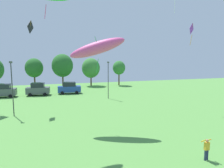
{
  "coord_description": "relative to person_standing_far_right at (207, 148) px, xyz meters",
  "views": [
    {
      "loc": [
        -2.14,
        2.43,
        7.22
      ],
      "look_at": [
        1.7,
        14.98,
        5.51
      ],
      "focal_mm": 32.0,
      "sensor_mm": 36.0,
      "label": 1
    }
  ],
  "objects": [
    {
      "name": "treeline_tree_3",
      "position": [
        -7.71,
        37.84,
        4.57
      ],
      "size": [
        4.94,
        4.94,
        8.19
      ],
      "color": "brown",
      "rests_on": "ground"
    },
    {
      "name": "light_post_0",
      "position": [
        -15.0,
        16.06,
        2.94
      ],
      "size": [
        0.36,
        0.2,
        6.85
      ],
      "color": "#2D2D33",
      "rests_on": "ground"
    },
    {
      "name": "kite_flying_10",
      "position": [
        7.84,
        12.18,
        10.08
      ],
      "size": [
        1.26,
        0.81,
        2.95
      ],
      "color": "purple"
    },
    {
      "name": "person_standing_far_right",
      "position": [
        0.0,
        0.0,
        0.0
      ],
      "size": [
        0.52,
        0.47,
        1.6
      ],
      "rotation": [
        0.0,
        0.0,
        -0.36
      ],
      "color": "navy",
      "rests_on": "ground"
    },
    {
      "name": "treeline_tree_5",
      "position": [
        6.95,
        39.27,
        3.76
      ],
      "size": [
        3.34,
        3.34,
        6.52
      ],
      "color": "brown",
      "rests_on": "ground"
    },
    {
      "name": "treeline_tree_2",
      "position": [
        -14.11,
        39.25,
        4.04
      ],
      "size": [
        4.08,
        4.08,
        7.2
      ],
      "color": "brown",
      "rests_on": "ground"
    },
    {
      "name": "treeline_tree_4",
      "position": [
        -0.36,
        40.53,
        3.75
      ],
      "size": [
        4.69,
        4.69,
        7.23
      ],
      "color": "brown",
      "rests_on": "ground"
    },
    {
      "name": "parked_car_leftmost",
      "position": [
        -18.89,
        29.88,
        0.33
      ],
      "size": [
        4.37,
        2.2,
        2.51
      ],
      "rotation": [
        0.0,
        0.0,
        -0.05
      ],
      "color": "#4C5156",
      "rests_on": "ground"
    },
    {
      "name": "parked_car_third_from_left",
      "position": [
        -6.89,
        30.29,
        0.28
      ],
      "size": [
        4.65,
        2.15,
        2.38
      ],
      "rotation": [
        0.0,
        0.0,
        -0.05
      ],
      "color": "#234299",
      "rests_on": "ground"
    },
    {
      "name": "kite_flying_7",
      "position": [
        -5.8,
        9.01,
        7.35
      ],
      "size": [
        5.96,
        2.84,
        3.94
      ],
      "color": "#E54C93"
    },
    {
      "name": "parked_car_second_from_left",
      "position": [
        -12.89,
        30.05,
        0.32
      ],
      "size": [
        4.47,
        2.41,
        2.47
      ],
      "rotation": [
        0.0,
        0.0,
        -0.1
      ],
      "color": "#4C5156",
      "rests_on": "ground"
    },
    {
      "name": "kite_flying_4",
      "position": [
        -12.78,
        18.73,
        10.48
      ],
      "size": [
        0.67,
        1.7,
        1.79
      ],
      "color": "black"
    },
    {
      "name": "light_post_2",
      "position": [
        -0.65,
        23.08,
        2.82
      ],
      "size": [
        0.36,
        0.2,
        6.61
      ],
      "color": "#2D2D33",
      "rests_on": "ground"
    }
  ]
}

